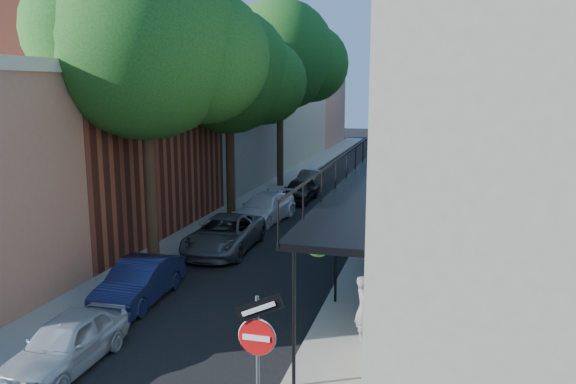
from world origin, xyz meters
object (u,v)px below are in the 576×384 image
Objects in this scene: parked_car_d at (264,208)px; parked_car_e at (300,190)px; sign_post at (257,343)px; parked_car_f at (310,180)px; parked_car_b at (140,281)px; parked_car_a at (67,342)px; parked_car_c at (224,234)px; oak_far at (288,58)px; oak_near at (159,45)px; pedestrian at (363,308)px; oak_mid at (238,74)px.

parked_car_d reaches higher than parked_car_e.
parked_car_e is at bearing 101.92° from sign_post.
parked_car_b is at bearing -88.03° from parked_car_f.
parked_car_a is 1.03× the size of parked_car_f.
sign_post is 0.60× the size of parked_car_c.
parked_car_a is 20.19m from parked_car_e.
oak_far is at bearing 167.98° from parked_car_f.
oak_far is at bearing 93.42° from parked_car_c.
oak_near is 8.09m from parked_car_b.
sign_post reaches higher than parked_car_e.
parked_car_e is 18.19m from pedestrian.
pedestrian is (5.89, -17.21, 0.32)m from parked_car_e.
oak_near is at bearing -90.04° from oak_far.
pedestrian is at bearing -11.51° from parked_car_b.
parked_car_f is (0.21, 14.35, -0.10)m from parked_car_c.
parked_car_a is 2.14× the size of pedestrian.
parked_car_a is 0.79× the size of parked_car_d.
parked_car_d is at bearing 88.44° from parked_car_a.
parked_car_b is at bearing 134.51° from sign_post.
parked_car_c is 10.37m from parked_car_e.
parked_car_a is 14.93m from parked_car_d.
oak_mid is 5.97× the size of pedestrian.
parked_car_b reaches higher than parked_car_a.
parked_car_b is (-0.44, 4.10, 0.03)m from parked_car_a.
parked_car_e reaches higher than parked_car_a.
oak_near is at bearing 101.43° from parked_car_b.
parked_car_b is at bearing -85.46° from oak_mid.
pedestrian is (6.23, -21.21, 0.39)m from parked_car_f.
parked_car_e is at bearing 66.80° from oak_mid.
parked_car_a reaches higher than parked_car_f.
oak_near is 11.41m from pedestrian.
oak_mid is 6.59m from parked_car_d.
oak_near is 8.01m from oak_mid.
sign_post is 0.84× the size of parked_car_f.
oak_near is 3.12× the size of parked_car_a.
oak_near reaches higher than parked_car_b.
pedestrian is (6.51, 2.97, 0.35)m from parked_car_a.
sign_post is 8.20m from parked_car_b.
parked_car_e is at bearing 92.52° from parked_car_d.
sign_post is 4.92m from pedestrian.
parked_car_d is at bearing 78.86° from oak_near.
sign_post is at bearing -75.15° from parked_car_f.
parked_car_f is (0.72, 20.08, -0.06)m from parked_car_b.
parked_car_e is at bearing 87.23° from parked_car_a.
sign_post is 26.35m from parked_car_f.
oak_near is at bearing -91.43° from parked_car_f.
pedestrian is (7.80, -21.66, -7.28)m from oak_far.
oak_mid is 16.92m from parked_car_a.
oak_far reaches higher than parked_car_c.
parked_car_a is (1.28, -24.63, -7.64)m from oak_far.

